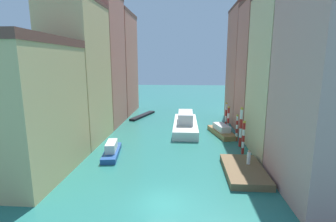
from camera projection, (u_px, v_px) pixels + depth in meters
name	position (u px, v px, depth m)	size (l,w,h in m)	color
ground_plane	(176.00, 125.00, 43.30)	(154.00, 154.00, 0.00)	#28756B
building_left_0	(33.00, 108.00, 23.25)	(6.15, 11.52, 13.02)	#DBB77A
building_left_1	(78.00, 73.00, 33.08)	(6.15, 9.54, 18.52)	#DBB77A
building_left_2	(102.00, 61.00, 42.05)	(6.15, 9.25, 21.80)	#C6705B
building_left_3	(119.00, 64.00, 52.70)	(6.15, 11.59, 20.75)	#C6705B
building_right_0	(329.00, 86.00, 19.05)	(6.15, 9.52, 17.79)	tan
building_right_1	(283.00, 74.00, 28.09)	(6.15, 9.07, 18.88)	beige
building_right_2	(261.00, 69.00, 36.28)	(6.15, 7.24, 19.41)	#C6705B
building_right_3	(247.00, 66.00, 44.60)	(6.15, 9.71, 20.22)	#C6705B
waterfront_dock	(244.00, 171.00, 24.35)	(3.72, 7.03, 0.65)	brown
person_on_dock	(249.00, 158.00, 24.99)	(0.36, 0.36, 1.47)	white
mooring_pole_0	(243.00, 137.00, 29.33)	(0.34, 0.34, 4.07)	red
mooring_pole_1	(241.00, 127.00, 31.81)	(0.39, 0.39, 5.19)	red
mooring_pole_2	(237.00, 127.00, 34.17)	(0.30, 0.30, 3.76)	red
mooring_pole_3	(228.00, 119.00, 37.98)	(0.34, 0.34, 4.22)	red
mooring_pole_4	(226.00, 115.00, 41.42)	(0.32, 0.32, 4.22)	red
vaporetto_white	(185.00, 124.00, 40.10)	(3.75, 12.42, 2.92)	white
gondola_black	(143.00, 116.00, 49.98)	(3.78, 8.67, 0.39)	black
motorboat_0	(112.00, 150.00, 29.16)	(2.42, 5.99, 1.62)	#234C93
motorboat_1	(221.00, 131.00, 37.40)	(3.69, 7.01, 1.57)	olive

